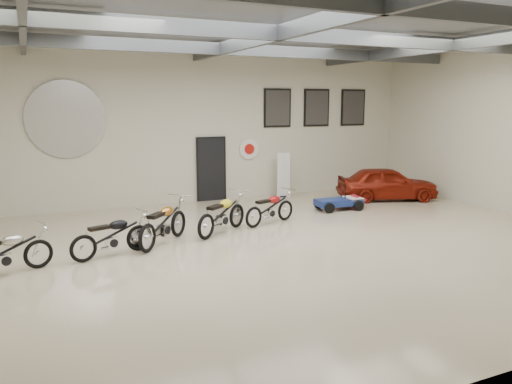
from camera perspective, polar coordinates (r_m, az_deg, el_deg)
name	(u,v)px	position (r m, az deg, el deg)	size (l,w,h in m)	color
floor	(278,247)	(11.58, 2.48, -6.33)	(16.00, 12.00, 0.01)	beige
ceiling	(279,21)	(11.23, 2.69, 18.94)	(16.00, 12.00, 0.01)	slate
back_wall	(196,127)	(16.69, -6.92, 7.41)	(16.00, 0.02, 5.00)	beige
ceiling_beams	(279,33)	(11.19, 2.68, 17.67)	(15.80, 11.80, 0.32)	#4F5256
door	(211,170)	(16.93, -5.15, 2.55)	(0.92, 0.08, 2.10)	black
logo_plaque	(66,119)	(15.87, -20.90, 7.77)	(2.30, 0.06, 1.16)	silver
poster_left	(277,108)	(17.77, 2.46, 9.58)	(1.05, 0.08, 1.35)	black
poster_mid	(317,108)	(18.55, 6.93, 9.54)	(1.05, 0.08, 1.35)	black
poster_right	(353,108)	(19.43, 11.02, 9.45)	(1.05, 0.08, 1.35)	black
oil_sign	(249,149)	(17.37, -0.81, 4.94)	(0.72, 0.10, 0.72)	white
banner_stand	(283,173)	(17.55, 3.16, 2.13)	(0.45, 0.18, 1.66)	white
motorcycle_silver	(4,252)	(10.74, -26.86, -6.14)	(1.82, 0.56, 0.95)	silver
motorcycle_black	(112,235)	(11.23, -16.17, -4.76)	(1.82, 0.56, 0.94)	silver
motorcycle_gold	(163,222)	(11.90, -10.54, -3.42)	(2.03, 0.63, 1.05)	silver
motorcycle_yellow	(222,214)	(12.69, -3.91, -2.47)	(1.97, 0.61, 1.02)	silver
motorcycle_red	(270,207)	(13.64, 1.61, -1.78)	(1.77, 0.55, 0.92)	silver
go_kart	(343,199)	(15.74, 9.93, -0.82)	(1.79, 0.81, 0.65)	navy
vintage_car	(387,183)	(17.61, 14.74, 0.98)	(3.34, 1.35, 1.14)	maroon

